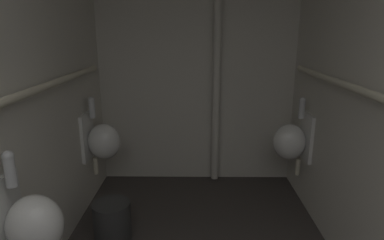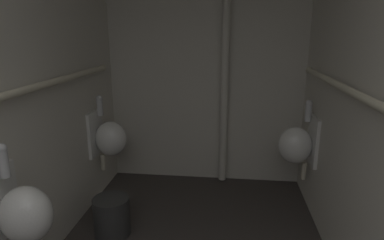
% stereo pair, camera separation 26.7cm
% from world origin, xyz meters
% --- Properties ---
extents(wall_back, '(2.20, 0.06, 2.53)m').
position_xyz_m(wall_back, '(0.00, 3.82, 1.27)').
color(wall_back, beige).
rests_on(wall_back, ground).
extents(urinal_left_mid, '(0.32, 0.30, 0.76)m').
position_xyz_m(urinal_left_mid, '(-0.89, 1.85, 0.64)').
color(urinal_left_mid, white).
extents(urinal_left_far, '(0.32, 0.30, 0.76)m').
position_xyz_m(urinal_left_far, '(-0.89, 3.22, 0.64)').
color(urinal_left_far, white).
extents(urinal_right_mid, '(0.32, 0.30, 0.76)m').
position_xyz_m(urinal_right_mid, '(0.89, 3.23, 0.64)').
color(urinal_right_mid, white).
extents(standpipe_back_wall, '(0.08, 0.08, 2.48)m').
position_xyz_m(standpipe_back_wall, '(0.21, 3.71, 1.27)').
color(standpipe_back_wall, beige).
rests_on(standpipe_back_wall, ground).
extents(waste_bin, '(0.30, 0.30, 0.32)m').
position_xyz_m(waste_bin, '(-0.67, 2.61, 0.16)').
color(waste_bin, '#2D2D2D').
rests_on(waste_bin, ground).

